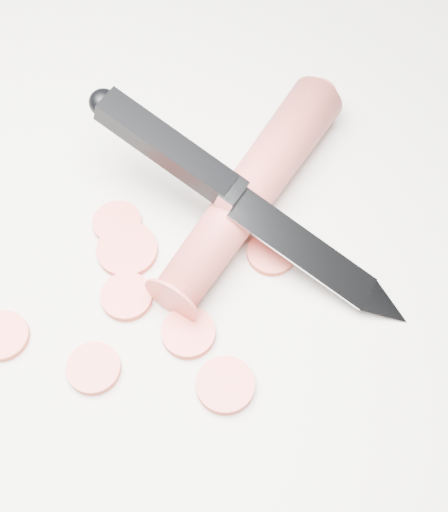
{
  "coord_description": "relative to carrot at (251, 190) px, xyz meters",
  "views": [
    {
      "loc": [
        0.06,
        -0.24,
        0.42
      ],
      "look_at": [
        0.06,
        -0.01,
        0.02
      ],
      "focal_mm": 50.0,
      "sensor_mm": 36.0,
      "label": 1
    }
  ],
  "objects": [
    {
      "name": "ground",
      "position": [
        -0.08,
        -0.04,
        -0.02
      ],
      "size": [
        2.4,
        2.4,
        0.0
      ],
      "primitive_type": "plane",
      "color": "beige",
      "rests_on": "ground"
    },
    {
      "name": "carrot",
      "position": [
        0.0,
        0.0,
        0.0
      ],
      "size": [
        0.14,
        0.18,
        0.03
      ],
      "primitive_type": "cylinder",
      "rotation": [
        1.57,
        0.0,
        -0.58
      ],
      "color": "#B84038",
      "rests_on": "ground"
    },
    {
      "name": "carrot_slice_0",
      "position": [
        -0.16,
        -0.1,
        -0.02
      ],
      "size": [
        0.03,
        0.03,
        0.01
      ],
      "primitive_type": "cylinder",
      "color": "#E05043",
      "rests_on": "ground"
    },
    {
      "name": "carrot_slice_1",
      "position": [
        -0.1,
        -0.12,
        -0.02
      ],
      "size": [
        0.03,
        0.03,
        0.01
      ],
      "primitive_type": "cylinder",
      "color": "#E05043",
      "rests_on": "ground"
    },
    {
      "name": "carrot_slice_2",
      "position": [
        -0.04,
        -0.1,
        -0.02
      ],
      "size": [
        0.03,
        0.03,
        0.01
      ],
      "primitive_type": "cylinder",
      "color": "#E05043",
      "rests_on": "ground"
    },
    {
      "name": "carrot_slice_3",
      "position": [
        -0.08,
        -0.07,
        -0.02
      ],
      "size": [
        0.03,
        0.03,
        0.01
      ],
      "primitive_type": "cylinder",
      "color": "#E05043",
      "rests_on": "ground"
    },
    {
      "name": "carrot_slice_4",
      "position": [
        0.01,
        -0.04,
        -0.02
      ],
      "size": [
        0.03,
        0.03,
        0.01
      ],
      "primitive_type": "cylinder",
      "color": "#E05043",
      "rests_on": "ground"
    },
    {
      "name": "carrot_slice_5",
      "position": [
        -0.09,
        -0.01,
        -0.02
      ],
      "size": [
        0.03,
        0.03,
        0.01
      ],
      "primitive_type": "cylinder",
      "color": "#E05043",
      "rests_on": "ground"
    },
    {
      "name": "carrot_slice_6",
      "position": [
        -0.02,
        -0.13,
        -0.02
      ],
      "size": [
        0.04,
        0.04,
        0.01
      ],
      "primitive_type": "cylinder",
      "color": "#E05043",
      "rests_on": "ground"
    },
    {
      "name": "carrot_slice_7",
      "position": [
        -0.09,
        -0.03,
        -0.02
      ],
      "size": [
        0.04,
        0.04,
        0.01
      ],
      "primitive_type": "cylinder",
      "color": "#E05043",
      "rests_on": "ground"
    },
    {
      "name": "kitchen_knife",
      "position": [
        -0.0,
        -0.02,
        0.02
      ],
      "size": [
        0.22,
        0.16,
        0.08
      ],
      "primitive_type": null,
      "color": "#B4B7BB",
      "rests_on": "ground"
    }
  ]
}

